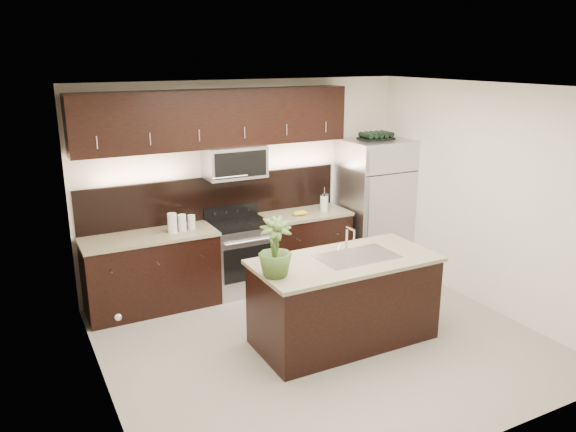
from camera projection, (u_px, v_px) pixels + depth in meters
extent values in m
plane|color=gray|center=(323.00, 341.00, 6.11)|extent=(4.50, 4.50, 0.00)
cube|color=silver|center=(247.00, 184.00, 7.44)|extent=(4.50, 0.02, 2.70)
cube|color=silver|center=(470.00, 294.00, 4.03)|extent=(4.50, 0.02, 2.70)
cube|color=silver|center=(97.00, 258.00, 4.73)|extent=(0.02, 4.00, 2.70)
cube|color=silver|center=(486.00, 197.00, 6.73)|extent=(0.02, 4.00, 2.70)
cube|color=white|center=(328.00, 87.00, 5.36)|extent=(4.50, 4.00, 0.02)
cube|color=beige|center=(123.00, 334.00, 4.16)|extent=(0.04, 0.80, 2.02)
sphere|color=silver|center=(118.00, 317.00, 4.45)|extent=(0.06, 0.06, 0.06)
cube|color=black|center=(82.00, 203.00, 5.29)|extent=(0.01, 0.32, 0.46)
cube|color=white|center=(82.00, 203.00, 5.30)|extent=(0.00, 0.24, 0.36)
cube|color=black|center=(152.00, 273.00, 6.79)|extent=(1.57, 0.62, 0.90)
cube|color=black|center=(305.00, 246.00, 7.74)|extent=(1.16, 0.62, 0.90)
cube|color=#B2B2B7|center=(240.00, 258.00, 7.31)|extent=(0.76, 0.62, 0.90)
cube|color=black|center=(239.00, 224.00, 7.18)|extent=(0.76, 0.60, 0.03)
cube|color=tan|center=(149.00, 236.00, 6.66)|extent=(1.59, 0.65, 0.04)
cube|color=tan|center=(305.00, 214.00, 7.61)|extent=(1.18, 0.65, 0.04)
cube|color=black|center=(215.00, 197.00, 7.26)|extent=(3.49, 0.02, 0.56)
cube|color=#B2B2B7|center=(235.00, 162.00, 7.06)|extent=(0.76, 0.40, 0.40)
cube|color=black|center=(217.00, 118.00, 6.84)|extent=(3.49, 0.33, 0.70)
cube|color=black|center=(344.00, 302.00, 6.02)|extent=(1.90, 0.90, 0.90)
cube|color=tan|center=(345.00, 261.00, 5.89)|extent=(1.96, 0.96, 0.04)
cube|color=silver|center=(357.00, 256.00, 5.95)|extent=(0.84, 0.50, 0.01)
cylinder|color=silver|center=(346.00, 240.00, 6.09)|extent=(0.03, 0.03, 0.24)
cylinder|color=silver|center=(351.00, 229.00, 5.99)|extent=(0.02, 0.14, 0.02)
cylinder|color=silver|center=(354.00, 235.00, 5.95)|extent=(0.02, 0.02, 0.10)
cube|color=#B2B2B7|center=(373.00, 204.00, 8.04)|extent=(0.90, 0.81, 1.86)
cube|color=black|center=(376.00, 138.00, 7.77)|extent=(0.46, 0.28, 0.03)
cylinder|color=black|center=(366.00, 135.00, 7.68)|extent=(0.08, 0.26, 0.08)
cylinder|color=black|center=(371.00, 135.00, 7.72)|extent=(0.08, 0.26, 0.08)
cylinder|color=black|center=(376.00, 135.00, 7.76)|extent=(0.08, 0.26, 0.08)
cylinder|color=black|center=(381.00, 134.00, 7.80)|extent=(0.08, 0.26, 0.08)
cylinder|color=black|center=(386.00, 134.00, 7.84)|extent=(0.08, 0.26, 0.08)
imported|color=#385421|center=(275.00, 248.00, 5.35)|extent=(0.41, 0.41, 0.58)
cylinder|color=silver|center=(172.00, 223.00, 6.71)|extent=(0.11, 0.11, 0.24)
cylinder|color=beige|center=(182.00, 223.00, 6.79)|extent=(0.10, 0.10, 0.20)
cylinder|color=beige|center=(191.00, 222.00, 6.88)|extent=(0.09, 0.09, 0.17)
cylinder|color=silver|center=(324.00, 203.00, 7.65)|extent=(0.11, 0.11, 0.22)
cylinder|color=silver|center=(324.00, 195.00, 7.62)|extent=(0.11, 0.11, 0.02)
cylinder|color=silver|center=(324.00, 191.00, 7.60)|extent=(0.01, 0.01, 0.09)
ellipsoid|color=gold|center=(296.00, 213.00, 7.44)|extent=(0.20, 0.16, 0.06)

